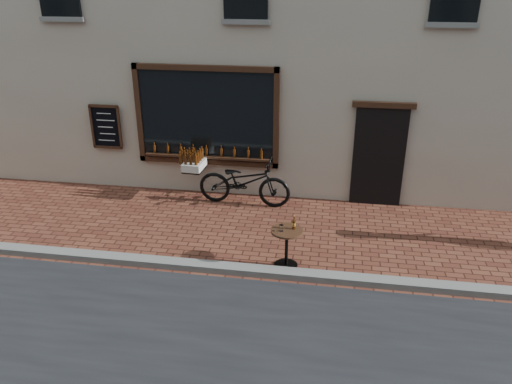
# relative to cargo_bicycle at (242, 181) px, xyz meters

# --- Properties ---
(ground) EXTENTS (90.00, 90.00, 0.00)m
(ground) POSITION_rel_cargo_bicycle_xyz_m (1.02, -2.96, -0.55)
(ground) COLOR #54261B
(ground) RESTS_ON ground
(kerb) EXTENTS (90.00, 0.25, 0.12)m
(kerb) POSITION_rel_cargo_bicycle_xyz_m (1.02, -2.76, -0.49)
(kerb) COLOR slate
(kerb) RESTS_ON ground
(cargo_bicycle) EXTENTS (2.47, 0.83, 1.16)m
(cargo_bicycle) POSITION_rel_cargo_bicycle_xyz_m (0.00, 0.00, 0.00)
(cargo_bicycle) COLOR black
(cargo_bicycle) RESTS_ON ground
(bistro_table) EXTENTS (0.56, 0.56, 0.97)m
(bistro_table) POSITION_rel_cargo_bicycle_xyz_m (1.24, -2.42, -0.04)
(bistro_table) COLOR black
(bistro_table) RESTS_ON ground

